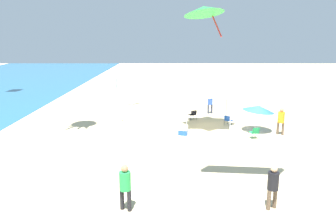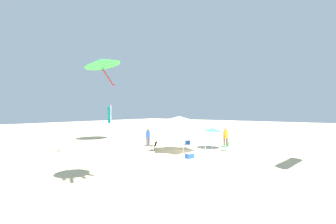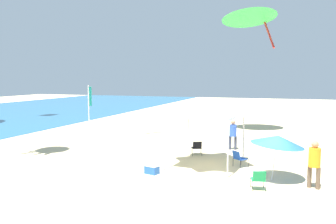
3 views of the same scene
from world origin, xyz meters
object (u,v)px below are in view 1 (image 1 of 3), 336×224
at_px(banner_flag, 117,94).
at_px(folding_chair_near_cooler, 193,114).
at_px(person_kite_handler, 210,102).
at_px(cooler_box, 183,132).
at_px(person_by_tent, 125,184).
at_px(person_far_stroller, 273,184).
at_px(canopy_tent, 208,91).
at_px(folding_chair_right_of_tent, 255,132).
at_px(kite_delta_green, 204,10).
at_px(person_near_umbrella, 281,119).
at_px(beach_umbrella, 259,108).
at_px(folding_chair_facing_ocean, 228,120).

bearing_deg(banner_flag, folding_chair_near_cooler, -76.36).
bearing_deg(person_kite_handler, cooler_box, -118.58).
bearing_deg(person_by_tent, folding_chair_near_cooler, 101.50).
xyz_separation_m(cooler_box, person_far_stroller, (-10.18, -3.18, 0.88)).
distance_m(canopy_tent, folding_chair_near_cooler, 3.24).
distance_m(folding_chair_right_of_tent, banner_flag, 10.67).
bearing_deg(banner_flag, cooler_box, -120.16).
bearing_deg(kite_delta_green, canopy_tent, 54.04).
relative_size(banner_flag, person_near_umbrella, 2.06).
height_order(banner_flag, person_by_tent, banner_flag).
xyz_separation_m(person_by_tent, kite_delta_green, (24.27, -5.27, 8.21)).
distance_m(canopy_tent, beach_umbrella, 3.88).
distance_m(canopy_tent, folding_chair_facing_ocean, 2.82).
distance_m(folding_chair_facing_ocean, person_kite_handler, 4.22).
relative_size(folding_chair_facing_ocean, person_by_tent, 0.43).
xyz_separation_m(cooler_box, person_by_tent, (-10.32, 2.66, 0.92)).
height_order(banner_flag, person_kite_handler, banner_flag).
relative_size(folding_chair_right_of_tent, person_by_tent, 0.43).
distance_m(beach_umbrella, banner_flag, 10.64).
relative_size(canopy_tent, cooler_box, 5.14).
relative_size(beach_umbrella, folding_chair_right_of_tent, 2.77).
distance_m(beach_umbrella, folding_chair_near_cooler, 5.80).
height_order(person_near_umbrella, kite_delta_green, kite_delta_green).
height_order(folding_chair_facing_ocean, person_by_tent, person_by_tent).
xyz_separation_m(person_by_tent, person_far_stroller, (0.14, -5.84, -0.04)).
relative_size(cooler_box, person_kite_handler, 0.39).
relative_size(cooler_box, banner_flag, 0.18).
bearing_deg(person_kite_handler, folding_chair_near_cooler, -133.59).
bearing_deg(folding_chair_facing_ocean, person_far_stroller, 128.28).
xyz_separation_m(person_kite_handler, person_far_stroller, (-16.79, -0.53, 0.03)).
height_order(banner_flag, person_near_umbrella, banner_flag).
relative_size(person_kite_handler, person_far_stroller, 0.97).
height_order(canopy_tent, person_kite_handler, canopy_tent).
relative_size(folding_chair_facing_ocean, person_kite_handler, 0.46).
bearing_deg(banner_flag, person_by_tent, -169.88).
distance_m(folding_chair_right_of_tent, folding_chair_facing_ocean, 3.56).
bearing_deg(folding_chair_facing_ocean, folding_chair_right_of_tent, 149.93).
xyz_separation_m(beach_umbrella, person_by_tent, (-11.16, 8.06, -0.61)).
relative_size(person_far_stroller, person_near_umbrella, 0.97).
bearing_deg(person_kite_handler, beach_umbrella, -71.23).
relative_size(folding_chair_right_of_tent, person_near_umbrella, 0.43).
bearing_deg(beach_umbrella, banner_flag, 78.75).
distance_m(beach_umbrella, cooler_box, 5.67).
distance_m(cooler_box, person_by_tent, 10.70).
xyz_separation_m(folding_chair_facing_ocean, cooler_box, (-2.53, 3.57, -0.27)).
height_order(beach_umbrella, cooler_box, beach_umbrella).
height_order(beach_umbrella, person_by_tent, beach_umbrella).
bearing_deg(person_kite_handler, canopy_tent, -105.99).
bearing_deg(person_far_stroller, folding_chair_near_cooler, -109.41).
xyz_separation_m(banner_flag, person_kite_handler, (3.69, -7.67, -1.31)).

